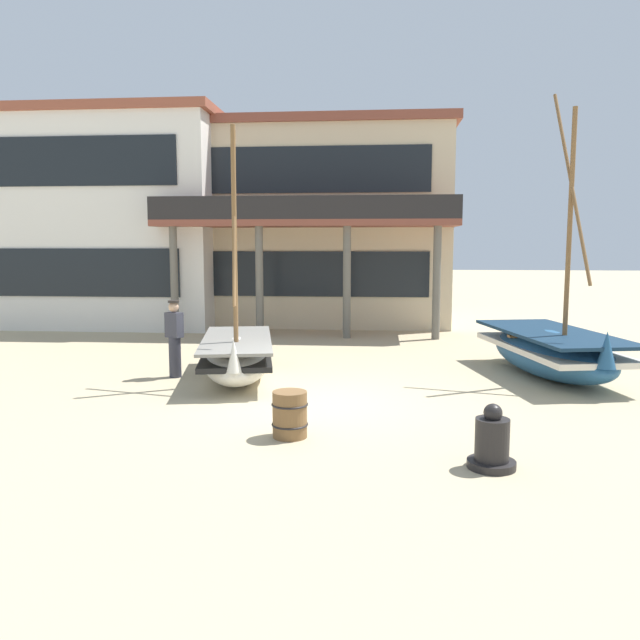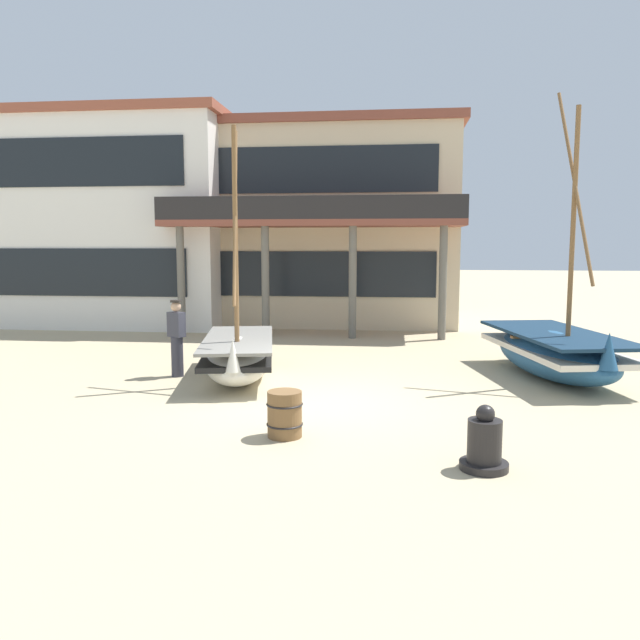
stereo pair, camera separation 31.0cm
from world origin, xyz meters
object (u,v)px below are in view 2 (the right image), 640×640
object	(u,v)px
fishing_boat_near_left	(239,355)
harbor_building_annex	(106,222)
fisherman_by_hull	(177,339)
wooden_barrel	(285,414)
capstan_winch	(484,445)
harbor_building_main	(327,226)
fishing_boat_centre_large	(555,352)

from	to	relation	value
fishing_boat_near_left	harbor_building_annex	distance (m)	12.82
fisherman_by_hull	wooden_barrel	bearing A→B (deg)	-52.47
capstan_winch	harbor_building_annex	world-z (taller)	harbor_building_annex
harbor_building_main	fishing_boat_near_left	bearing A→B (deg)	-93.49
harbor_building_annex	wooden_barrel	bearing A→B (deg)	-56.23
fishing_boat_centre_large	fisherman_by_hull	xyz separation A→B (m)	(-8.19, -0.86, 0.27)
harbor_building_annex	capstan_winch	bearing A→B (deg)	-51.06
fishing_boat_centre_large	wooden_barrel	bearing A→B (deg)	-136.21
harbor_building_main	fisherman_by_hull	bearing A→B (deg)	-100.46
fishing_boat_centre_large	fisherman_by_hull	size ratio (longest dim) A/B	3.61
harbor_building_annex	fishing_boat_near_left	bearing A→B (deg)	-52.55
fisherman_by_hull	harbor_building_annex	size ratio (longest dim) A/B	0.16
fishing_boat_near_left	wooden_barrel	world-z (taller)	fishing_boat_near_left
fishing_boat_near_left	wooden_barrel	distance (m)	4.34
fisherman_by_hull	wooden_barrel	xyz separation A→B (m)	(3.09, -4.02, -0.48)
capstan_winch	fishing_boat_centre_large	bearing A→B (deg)	68.79
harbor_building_main	wooden_barrel	bearing A→B (deg)	-86.17
capstan_winch	harbor_building_main	world-z (taller)	harbor_building_main
fishing_boat_centre_large	harbor_building_annex	world-z (taller)	harbor_building_annex
fishing_boat_centre_large	fisherman_by_hull	distance (m)	8.24
fishing_boat_near_left	capstan_winch	xyz separation A→B (m)	(4.50, -5.05, -0.18)
fisherman_by_hull	harbor_building_main	distance (m)	11.74
fishing_boat_centre_large	wooden_barrel	distance (m)	7.07
harbor_building_main	harbor_building_annex	bearing A→B (deg)	-170.33
fisherman_by_hull	wooden_barrel	world-z (taller)	fisherman_by_hull
fisherman_by_hull	harbor_building_annex	xyz separation A→B (m)	(-6.16, 9.82, 2.89)
harbor_building_main	fishing_boat_centre_large	bearing A→B (deg)	-59.42
fishing_boat_near_left	wooden_barrel	xyz separation A→B (m)	(1.71, -3.99, -0.16)
fisherman_by_hull	harbor_building_main	size ratio (longest dim) A/B	0.17
fishing_boat_near_left	harbor_building_annex	world-z (taller)	harbor_building_annex
capstan_winch	harbor_building_annex	xyz separation A→B (m)	(-12.05, 14.90, 3.39)
wooden_barrel	harbor_building_main	size ratio (longest dim) A/B	0.07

